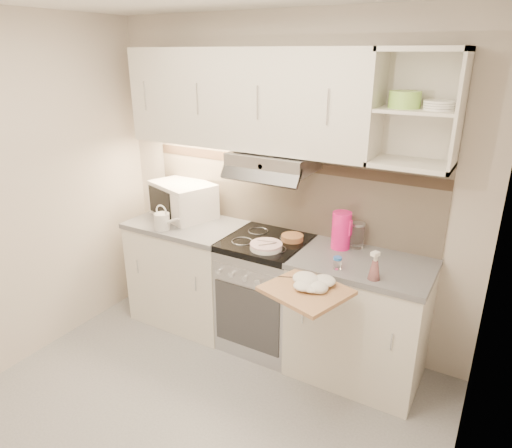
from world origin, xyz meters
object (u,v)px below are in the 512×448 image
at_px(pink_pitcher, 341,230).
at_px(spray_bottle, 375,267).
at_px(electric_range, 266,292).
at_px(plate_stack, 266,246).
at_px(watering_can, 163,221).
at_px(glass_jar, 357,235).
at_px(cutting_board, 306,291).
at_px(microwave, 183,199).

distance_m(pink_pitcher, spray_bottle, 0.50).
bearing_deg(electric_range, plate_stack, -61.71).
xyz_separation_m(watering_can, glass_jar, (1.44, 0.42, 0.02)).
bearing_deg(cutting_board, electric_range, 154.24).
height_order(microwave, spray_bottle, microwave).
distance_m(electric_range, cutting_board, 0.87).
bearing_deg(pink_pitcher, plate_stack, -140.22).
bearing_deg(glass_jar, watering_can, -163.76).
relative_size(watering_can, glass_jar, 1.27).
distance_m(plate_stack, spray_bottle, 0.80).
bearing_deg(cutting_board, plate_stack, 159.47).
bearing_deg(glass_jar, plate_stack, -147.50).
relative_size(electric_range, glass_jar, 4.81).
bearing_deg(glass_jar, spray_bottle, -59.34).
bearing_deg(plate_stack, glass_jar, 32.50).
height_order(electric_range, watering_can, watering_can).
xyz_separation_m(microwave, cutting_board, (1.43, -0.63, -0.17)).
distance_m(plate_stack, pink_pitcher, 0.54).
bearing_deg(microwave, pink_pitcher, 20.22).
relative_size(pink_pitcher, spray_bottle, 1.33).
distance_m(glass_jar, spray_bottle, 0.49).
bearing_deg(plate_stack, microwave, 164.40).
distance_m(watering_can, pink_pitcher, 1.39).
bearing_deg(glass_jar, cutting_board, -95.69).
distance_m(electric_range, watering_can, 0.99).
relative_size(electric_range, cutting_board, 1.96).
height_order(glass_jar, cutting_board, glass_jar).
height_order(electric_range, plate_stack, plate_stack).
bearing_deg(glass_jar, pink_pitcher, -145.41).
bearing_deg(spray_bottle, watering_can, -155.19).
xyz_separation_m(glass_jar, spray_bottle, (0.25, -0.42, -0.02)).
distance_m(microwave, glass_jar, 1.50).
distance_m(watering_can, glass_jar, 1.50).
bearing_deg(cutting_board, glass_jar, 101.42).
height_order(watering_can, glass_jar, watering_can).
xyz_separation_m(spray_bottle, cutting_board, (-0.32, -0.30, -0.11)).
distance_m(electric_range, microwave, 1.06).
bearing_deg(pink_pitcher, watering_can, -157.55).
relative_size(microwave, glass_jar, 3.28).
bearing_deg(electric_range, glass_jar, 17.60).
bearing_deg(cutting_board, watering_can, -175.19).
distance_m(watering_can, cutting_board, 1.41).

